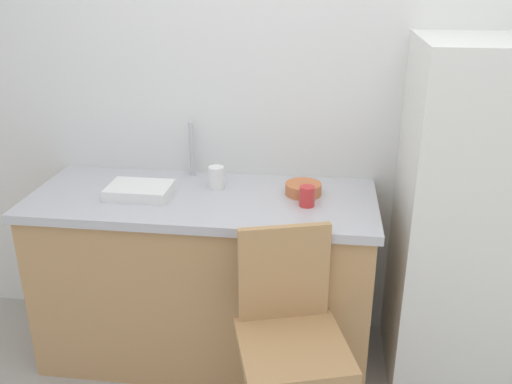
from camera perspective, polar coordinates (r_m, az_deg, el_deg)
name	(u,v)px	position (r m, az deg, el deg)	size (l,w,h in m)	color
back_wall	(306,95)	(2.66, 5.16, 9.91)	(4.80, 0.10, 2.47)	silver
cabinet_base	(206,280)	(2.70, -5.19, -9.00)	(1.52, 0.60, 0.80)	tan
countertop	(203,200)	(2.51, -5.52, -0.78)	(1.56, 0.64, 0.04)	#B7B7BC
faucet	(192,149)	(2.71, -6.61, 4.40)	(0.02, 0.02, 0.27)	#B7B7BC
refrigerator	(475,223)	(2.57, 21.63, -2.94)	(0.63, 0.57, 1.54)	silver
chair	(290,332)	(2.19, 3.48, -14.22)	(0.50, 0.50, 0.89)	tan
dish_tray	(140,191)	(2.54, -11.88, 0.15)	(0.28, 0.20, 0.05)	white
terracotta_bowl	(303,189)	(2.51, 4.89, 0.33)	(0.16, 0.16, 0.05)	#C67042
cup_white	(216,177)	(2.57, -4.10, 1.51)	(0.07, 0.07, 0.10)	white
cup_red	(307,196)	(2.38, 5.28, -0.44)	(0.07, 0.07, 0.09)	red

